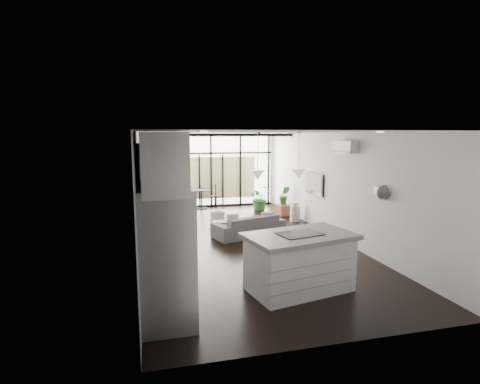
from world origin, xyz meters
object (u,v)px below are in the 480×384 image
console_bench (236,229)px  milk_can (295,212)px  tv (315,184)px  sofa (249,222)px  pouf (217,216)px  fridge (167,256)px  island (299,262)px

console_bench → milk_can: size_ratio=2.10×
tv → milk_can: bearing=107.8°
sofa → console_bench: (-0.35, -0.00, -0.18)m
pouf → fridge: bearing=-107.0°
console_bench → fridge: bearing=-98.1°
milk_can → console_bench: bearing=-149.0°
pouf → tv: tv is taller
island → tv: bearing=50.2°
island → sofa: island is taller
console_bench → tv: 2.80m
sofa → milk_can: sofa is taller
fridge → pouf: size_ratio=4.34×
fridge → tv: fridge is taller
tv → island: bearing=-118.0°
milk_can → tv: bearing=-72.2°
island → tv: 4.87m
milk_can → island: bearing=-111.4°
fridge → pouf: (1.87, 6.12, -0.82)m
sofa → fridge: bearing=43.5°
island → tv: size_ratio=1.71×
island → milk_can: bearing=56.8°
island → fridge: 2.46m
sofa → milk_can: size_ratio=3.23×
fridge → milk_can: (4.32, 5.68, -0.70)m
fridge → island: bearing=14.8°
island → pouf: (-0.46, 5.50, -0.33)m
island → milk_can: size_ratio=3.06×
fridge → pouf: bearing=73.0°
console_bench → tv: size_ratio=1.17×
pouf → tv: size_ratio=0.42×
island → sofa: 3.72m
sofa → pouf: 1.88m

